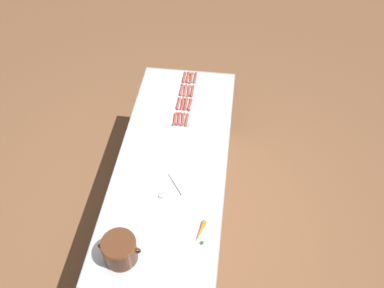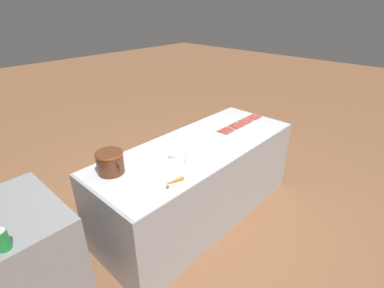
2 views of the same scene
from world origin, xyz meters
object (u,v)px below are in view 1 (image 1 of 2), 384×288
object	(u,v)px
hot_dog_9	(185,90)
hot_dog_13	(181,90)
hot_dog_3	(187,120)
hot_dog_15	(175,119)
hot_dog_8	(188,77)
hot_dog_6	(186,104)
serving_spoon	(167,191)
hot_dog_12	(184,77)
hot_dog_5	(189,91)
bean_pot	(120,249)
carrot	(201,232)
hot_dog_2	(190,105)
hot_dog_4	(191,78)
hot_dog_10	(182,104)
hot_dog_11	(179,118)
hot_dog_7	(183,119)
hot_dog_0	(195,78)
hot_dog_1	(192,91)
hot_dog_14	(178,103)

from	to	relation	value
hot_dog_9	hot_dog_13	world-z (taller)	same
hot_dog_3	hot_dog_15	xyz separation A→B (m)	(0.10, -0.00, 0.00)
hot_dog_8	hot_dog_9	size ratio (longest dim) A/B	1.00
hot_dog_6	serving_spoon	xyz separation A→B (m)	(0.01, 0.95, -0.00)
hot_dog_9	hot_dog_12	size ratio (longest dim) A/B	1.00
hot_dog_5	bean_pot	distance (m)	1.70
carrot	hot_dog_8	bearing A→B (deg)	-79.52
hot_dog_2	hot_dog_4	bearing A→B (deg)	-84.86
hot_dog_2	hot_dog_5	xyz separation A→B (m)	(0.03, -0.18, 0.00)
hot_dog_4	hot_dog_15	bearing A→B (deg)	83.03
hot_dog_3	hot_dog_10	xyz separation A→B (m)	(0.07, -0.20, 0.00)
hot_dog_2	hot_dog_9	distance (m)	0.20
hot_dog_11	bean_pot	size ratio (longest dim) A/B	0.57
hot_dog_13	hot_dog_2	bearing A→B (deg)	117.99
hot_dog_2	hot_dog_6	xyz separation A→B (m)	(0.04, -0.01, 0.00)
hot_dog_4	hot_dog_7	size ratio (longest dim) A/B	1.00
carrot	hot_dog_5	bearing A→B (deg)	-79.49
hot_dog_8	hot_dog_13	distance (m)	0.19
hot_dog_10	hot_dog_0	bearing A→B (deg)	-100.51
hot_dog_0	hot_dog_4	distance (m)	0.04
hot_dog_0	hot_dog_1	distance (m)	0.19
hot_dog_1	hot_dog_11	world-z (taller)	same
hot_dog_7	serving_spoon	size ratio (longest dim) A/B	0.66
hot_dog_3	hot_dog_9	xyz separation A→B (m)	(0.07, -0.38, 0.00)
hot_dog_3	hot_dog_7	world-z (taller)	same
hot_dog_8	hot_dog_15	xyz separation A→B (m)	(0.04, 0.57, 0.00)
hot_dog_12	hot_dog_7	bearing A→B (deg)	96.62
hot_dog_10	hot_dog_13	xyz separation A→B (m)	(0.03, -0.18, 0.00)
hot_dog_10	hot_dog_4	bearing A→B (deg)	-95.09
hot_dog_6	hot_dog_11	distance (m)	0.19
hot_dog_1	carrot	size ratio (longest dim) A/B	0.89
hot_dog_9	hot_dog_6	bearing A→B (deg)	99.76
hot_dog_0	hot_dog_1	xyz separation A→B (m)	(0.00, 0.19, 0.00)
hot_dog_1	hot_dog_8	distance (m)	0.20
hot_dog_9	carrot	xyz separation A→B (m)	(-0.30, 1.45, 0.00)
hot_dog_5	hot_dog_7	world-z (taller)	same
hot_dog_4	hot_dog_9	world-z (taller)	same
hot_dog_2	hot_dog_6	world-z (taller)	same
hot_dog_10	hot_dog_12	size ratio (longest dim) A/B	1.00
hot_dog_5	hot_dog_9	bearing A→B (deg)	-5.47
hot_dog_9	carrot	world-z (taller)	carrot
hot_dog_7	hot_dog_11	size ratio (longest dim) A/B	1.00
hot_dog_3	hot_dog_6	distance (m)	0.20
hot_dog_4	hot_dog_10	size ratio (longest dim) A/B	1.00
hot_dog_8	hot_dog_9	world-z (taller)	same
hot_dog_4	hot_dog_15	distance (m)	0.57
hot_dog_6	hot_dog_9	xyz separation A→B (m)	(0.03, -0.18, 0.00)
hot_dog_6	hot_dog_1	bearing A→B (deg)	-101.58
hot_dog_8	hot_dog_14	distance (m)	0.37
hot_dog_2	hot_dog_8	world-z (taller)	same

